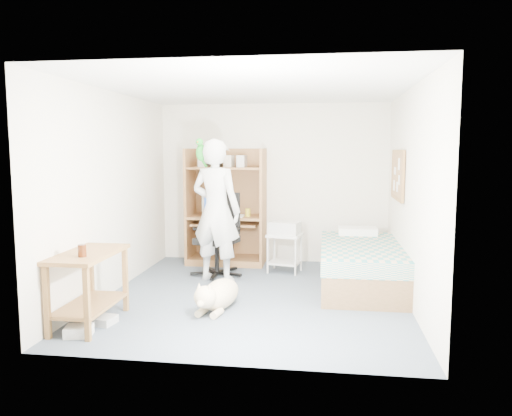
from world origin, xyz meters
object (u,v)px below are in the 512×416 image
(side_desk, at_px, (89,277))
(person, at_px, (216,211))
(computer_hutch, at_px, (227,211))
(bed, at_px, (361,265))
(office_chair, at_px, (219,246))
(dog, at_px, (218,294))
(printer_cart, at_px, (285,247))

(side_desk, relative_size, person, 0.52)
(computer_hutch, height_order, bed, computer_hutch)
(office_chair, height_order, dog, office_chair)
(printer_cart, bearing_deg, person, -134.72)
(bed, xyz_separation_m, dog, (-1.64, -1.18, -0.12))
(person, distance_m, printer_cart, 1.21)
(side_desk, relative_size, office_chair, 0.86)
(office_chair, bearing_deg, computer_hutch, 109.55)
(bed, bearing_deg, person, 178.59)
(computer_hutch, xyz_separation_m, printer_cart, (0.95, -0.48, -0.45))
(bed, relative_size, side_desk, 2.02)
(computer_hutch, xyz_separation_m, side_desk, (-0.85, -2.94, -0.33))
(bed, bearing_deg, side_desk, -147.50)
(bed, bearing_deg, computer_hutch, 150.71)
(side_desk, xyz_separation_m, printer_cart, (1.80, 2.45, -0.12))
(side_desk, relative_size, printer_cart, 1.77)
(computer_hutch, xyz_separation_m, office_chair, (0.04, -0.76, -0.41))
(computer_hutch, height_order, office_chair, computer_hutch)
(person, xyz_separation_m, dog, (0.29, -1.23, -0.79))
(bed, height_order, office_chair, office_chair)
(dog, height_order, printer_cart, printer_cart)
(office_chair, bearing_deg, bed, 6.42)
(bed, distance_m, side_desk, 3.39)
(computer_hutch, distance_m, printer_cart, 1.16)
(dog, distance_m, printer_cart, 1.93)
(bed, height_order, printer_cart, bed)
(office_chair, relative_size, printer_cart, 2.05)
(bed, xyz_separation_m, side_desk, (-2.85, -1.82, 0.21))
(dog, relative_size, printer_cart, 1.86)
(side_desk, height_order, dog, side_desk)
(side_desk, bearing_deg, office_chair, 67.80)
(person, relative_size, dog, 1.84)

